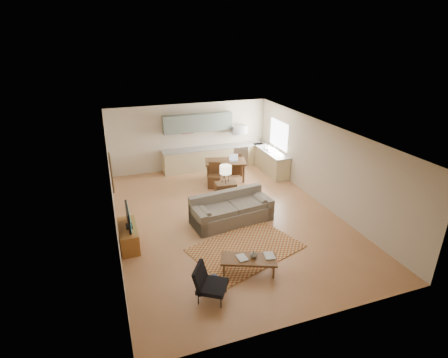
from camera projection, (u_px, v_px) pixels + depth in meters
name	position (u px, v px, depth m)	size (l,w,h in m)	color
room	(227.00, 176.00, 10.26)	(9.00, 9.00, 9.00)	#A76E45
kitchen_counter_back	(214.00, 158.00, 14.52)	(4.26, 0.64, 0.92)	tan
kitchen_counter_right	(270.00, 161.00, 14.11)	(0.64, 2.26, 0.92)	tan
kitchen_range	(238.00, 155.00, 14.86)	(0.62, 0.62, 0.90)	#A5A8AD
kitchen_microwave	(239.00, 130.00, 14.45)	(0.62, 0.40, 0.35)	#A5A8AD
upper_cabinets	(198.00, 123.00, 13.89)	(2.80, 0.34, 0.70)	slate
window_right	(279.00, 134.00, 13.78)	(0.02, 1.40, 1.05)	white
wall_art_left	(111.00, 173.00, 10.00)	(0.06, 0.42, 1.10)	olive
triptych	(187.00, 128.00, 13.97)	(1.70, 0.04, 0.50)	beige
rug	(246.00, 248.00, 9.19)	(2.70, 1.87, 0.02)	brown
sofa	(232.00, 209.00, 10.35)	(2.49, 1.08, 0.87)	#685E50
coffee_table	(249.00, 265.00, 8.21)	(1.31, 0.52, 0.40)	#4E2D14
book_a	(238.00, 259.00, 8.10)	(0.24, 0.31, 0.03)	maroon
book_b	(264.00, 256.00, 8.21)	(0.30, 0.36, 0.02)	navy
vase	(253.00, 254.00, 8.14)	(0.19, 0.19, 0.18)	black
armchair	(212.00, 283.00, 7.33)	(0.68, 0.68, 0.78)	black
tv_credenza	(128.00, 236.00, 9.24)	(0.47, 1.22, 0.56)	brown
tv	(128.00, 217.00, 9.04)	(0.09, 0.94, 0.56)	black
console_table	(226.00, 194.00, 11.43)	(0.66, 0.44, 0.77)	#382211
table_lamp	(226.00, 174.00, 11.16)	(0.38, 0.38, 0.62)	beige
dining_table	(225.00, 170.00, 13.36)	(1.52, 0.87, 0.77)	#382211
dining_chair_near	(214.00, 176.00, 12.69)	(0.44, 0.46, 0.92)	#382211
dining_chair_far	(235.00, 163.00, 13.98)	(0.42, 0.44, 0.88)	#382211
laptop	(234.00, 158.00, 13.17)	(0.33, 0.24, 0.24)	#A5A8AD
soap_bottle	(265.00, 146.00, 14.15)	(0.10, 0.10, 0.19)	beige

